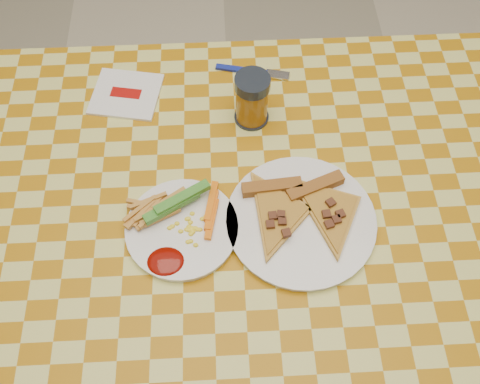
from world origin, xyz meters
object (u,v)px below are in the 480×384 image
plate_right (301,221)px  table (241,234)px  plate_left (182,229)px  drink_glass (252,100)px

plate_right → table: bearing=169.4°
table → plate_left: plate_left is taller
table → drink_glass: bearing=81.6°
plate_left → plate_right: same height
plate_left → plate_right: size_ratio=0.75×
table → plate_right: size_ratio=4.92×
table → drink_glass: size_ratio=11.43×
drink_glass → table: bearing=-98.4°
plate_right → drink_glass: bearing=106.7°
plate_left → plate_right: (0.21, 0.01, 0.00)m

